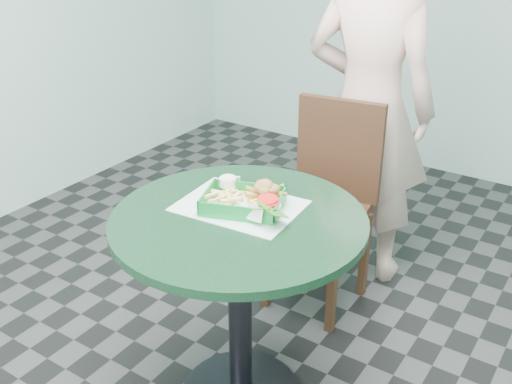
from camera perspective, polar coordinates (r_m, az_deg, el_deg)
The scene contains 9 objects.
cafe_table at distance 2.04m, azimuth -1.59°, elevation -7.05°, with size 0.84×0.84×0.75m.
dining_chair at distance 2.67m, azimuth 6.86°, elevation 0.07°, with size 0.39×0.39×0.93m.
diner_person at distance 2.78m, azimuth 10.82°, elevation 9.80°, with size 0.68×0.45×1.88m, color beige.
placemat at distance 2.02m, azimuth -1.55°, elevation -1.82°, with size 0.40×0.30×0.00m, color silver.
food_basket at distance 1.99m, azimuth -1.24°, elevation -1.69°, with size 0.26×0.19×0.05m.
crab_sandwich at distance 1.98m, azimuth 1.05°, elevation -0.83°, with size 0.13×0.13×0.07m.
fries_pile at distance 2.04m, azimuth -2.28°, elevation -0.37°, with size 0.11×0.12×0.05m, color #EED778, non-canonical shape.
sauce_ramekin at distance 2.08m, azimuth -1.56°, elevation 0.68°, with size 0.06×0.06×0.03m.
garnish_cup at distance 1.90m, azimuth 0.50°, elevation -2.30°, with size 0.12×0.12×0.05m.
Camera 1 is at (0.99, -1.39, 1.69)m, focal length 42.00 mm.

